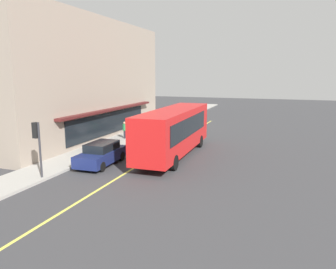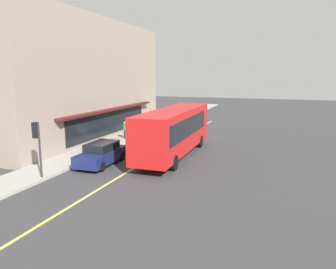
{
  "view_description": "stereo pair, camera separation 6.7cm",
  "coord_description": "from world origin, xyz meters",
  "px_view_note": "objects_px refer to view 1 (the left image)",
  "views": [
    {
      "loc": [
        -23.56,
        -9.07,
        6.04
      ],
      "look_at": [
        -1.23,
        -0.94,
        1.6
      ],
      "focal_mm": 34.74,
      "sensor_mm": 36.0,
      "label": 1
    },
    {
      "loc": [
        -23.54,
        -9.13,
        6.04
      ],
      "look_at": [
        -1.23,
        -0.94,
        1.6
      ],
      "focal_mm": 34.74,
      "sensor_mm": 36.0,
      "label": 2
    }
  ],
  "objects_px": {
    "bus": "(174,130)",
    "traffic_light": "(37,137)",
    "car_navy": "(101,154)",
    "car_silver": "(158,129)",
    "pedestrian_by_curb": "(124,129)"
  },
  "relations": [
    {
      "from": "traffic_light",
      "to": "car_silver",
      "type": "bearing_deg",
      "value": -6.6
    },
    {
      "from": "traffic_light",
      "to": "car_navy",
      "type": "height_order",
      "value": "traffic_light"
    },
    {
      "from": "traffic_light",
      "to": "bus",
      "type": "bearing_deg",
      "value": -35.17
    },
    {
      "from": "car_silver",
      "to": "traffic_light",
      "type": "bearing_deg",
      "value": 173.4
    },
    {
      "from": "traffic_light",
      "to": "pedestrian_by_curb",
      "type": "bearing_deg",
      "value": 3.3
    },
    {
      "from": "car_navy",
      "to": "car_silver",
      "type": "xyz_separation_m",
      "value": [
        10.4,
        0.06,
        0.0
      ]
    },
    {
      "from": "car_navy",
      "to": "car_silver",
      "type": "bearing_deg",
      "value": 0.35
    },
    {
      "from": "pedestrian_by_curb",
      "to": "car_silver",
      "type": "bearing_deg",
      "value": -44.38
    },
    {
      "from": "car_navy",
      "to": "pedestrian_by_curb",
      "type": "bearing_deg",
      "value": 16.79
    },
    {
      "from": "bus",
      "to": "car_silver",
      "type": "xyz_separation_m",
      "value": [
        6.44,
        3.91,
        -1.24
      ]
    },
    {
      "from": "traffic_light",
      "to": "pedestrian_by_curb",
      "type": "relative_size",
      "value": 2.05
    },
    {
      "from": "bus",
      "to": "pedestrian_by_curb",
      "type": "relative_size",
      "value": 7.15
    },
    {
      "from": "car_navy",
      "to": "bus",
      "type": "bearing_deg",
      "value": -44.17
    },
    {
      "from": "bus",
      "to": "traffic_light",
      "type": "bearing_deg",
      "value": 144.83
    },
    {
      "from": "traffic_light",
      "to": "pedestrian_by_curb",
      "type": "xyz_separation_m",
      "value": [
        11.95,
        0.69,
        -1.45
      ]
    }
  ]
}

